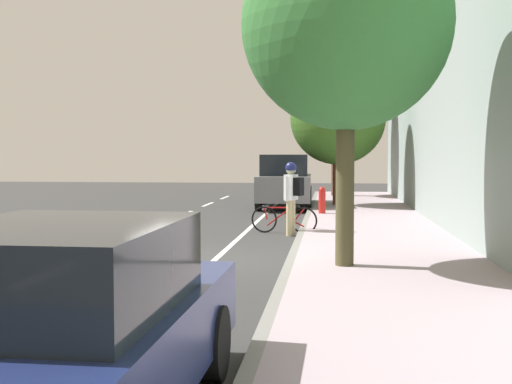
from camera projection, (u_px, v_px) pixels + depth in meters
name	position (u px, v px, depth m)	size (l,w,h in m)	color
ground	(208.00, 261.00, 12.30)	(67.26, 67.26, 0.00)	#343434
sidewalk	(391.00, 261.00, 11.92)	(3.42, 42.04, 0.13)	#AA96A0
curb_edge	(292.00, 259.00, 12.12)	(0.16, 42.04, 0.13)	gray
lane_stripe_centre	(53.00, 267.00, 11.59)	(0.14, 40.00, 0.01)	white
lane_stripe_bike_edge	(214.00, 261.00, 12.29)	(0.12, 42.04, 0.01)	white
building_facade	(506.00, 75.00, 11.50)	(0.50, 42.04, 6.79)	gray
parked_sedan_dark_blue_second	(59.00, 335.00, 4.52)	(1.89, 4.43, 1.52)	navy
parked_suv_grey_mid	(285.00, 180.00, 24.43)	(2.07, 4.75, 1.99)	slate
bicycle_at_curb	(284.00, 219.00, 16.56)	(1.70, 0.48, 0.73)	black
cyclist_with_backpack	(292.00, 190.00, 16.04)	(0.49, 0.59, 1.81)	#C6B284
street_tree_mid_block	(346.00, 25.00, 10.79)	(3.47, 3.47, 5.75)	#474228
street_tree_far_end	(338.00, 119.00, 24.02)	(3.48, 3.48, 4.88)	brown
street_tree_corner	(337.00, 98.00, 29.52)	(3.78, 3.78, 6.11)	#513726
fire_hydrant	(322.00, 200.00, 20.72)	(0.22, 0.22, 0.84)	red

